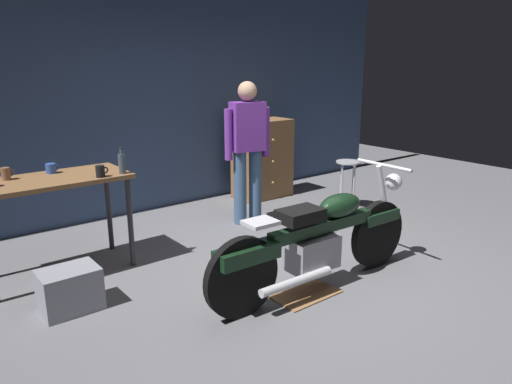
{
  "coord_description": "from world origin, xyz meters",
  "views": [
    {
      "loc": [
        -2.82,
        -2.81,
        1.89
      ],
      "look_at": [
        -0.03,
        0.7,
        0.65
      ],
      "focal_mm": 33.41,
      "sensor_mm": 36.0,
      "label": 1
    }
  ],
  "objects_px": {
    "mug_brown_stoneware": "(6,174)",
    "bottle": "(122,163)",
    "motorcycle": "(319,239)",
    "shop_stool": "(348,172)",
    "mug_black_matte": "(101,171)",
    "mug_blue_enamel": "(51,168)",
    "wooden_dresser": "(263,159)",
    "person_standing": "(248,147)",
    "storage_bin": "(70,290)"
  },
  "relations": [
    {
      "from": "mug_brown_stoneware",
      "to": "bottle",
      "type": "relative_size",
      "value": 0.46
    },
    {
      "from": "motorcycle",
      "to": "shop_stool",
      "type": "xyz_separation_m",
      "value": [
        1.93,
        1.37,
        0.05
      ]
    },
    {
      "from": "mug_black_matte",
      "to": "bottle",
      "type": "xyz_separation_m",
      "value": [
        0.21,
        0.01,
        0.04
      ]
    },
    {
      "from": "mug_blue_enamel",
      "to": "motorcycle",
      "type": "bearing_deg",
      "value": -49.91
    },
    {
      "from": "wooden_dresser",
      "to": "bottle",
      "type": "relative_size",
      "value": 4.56
    },
    {
      "from": "wooden_dresser",
      "to": "mug_brown_stoneware",
      "type": "distance_m",
      "value": 3.48
    },
    {
      "from": "person_standing",
      "to": "storage_bin",
      "type": "relative_size",
      "value": 3.8
    },
    {
      "from": "shop_stool",
      "to": "mug_blue_enamel",
      "type": "bearing_deg",
      "value": 171.86
    },
    {
      "from": "person_standing",
      "to": "mug_blue_enamel",
      "type": "xyz_separation_m",
      "value": [
        -2.16,
        0.12,
        0.02
      ]
    },
    {
      "from": "mug_black_matte",
      "to": "motorcycle",
      "type": "bearing_deg",
      "value": -48.55
    },
    {
      "from": "mug_blue_enamel",
      "to": "mug_brown_stoneware",
      "type": "xyz_separation_m",
      "value": [
        -0.38,
        -0.02,
        0.01
      ]
    },
    {
      "from": "wooden_dresser",
      "to": "bottle",
      "type": "distance_m",
      "value": 2.76
    },
    {
      "from": "shop_stool",
      "to": "mug_black_matte",
      "type": "xyz_separation_m",
      "value": [
        -3.21,
        0.08,
        0.45
      ]
    },
    {
      "from": "storage_bin",
      "to": "mug_blue_enamel",
      "type": "bearing_deg",
      "value": 77.25
    },
    {
      "from": "motorcycle",
      "to": "person_standing",
      "type": "distance_m",
      "value": 1.91
    },
    {
      "from": "person_standing",
      "to": "mug_brown_stoneware",
      "type": "height_order",
      "value": "person_standing"
    },
    {
      "from": "mug_brown_stoneware",
      "to": "motorcycle",
      "type": "bearing_deg",
      "value": -43.46
    },
    {
      "from": "shop_stool",
      "to": "wooden_dresser",
      "type": "xyz_separation_m",
      "value": [
        -0.5,
        1.15,
        0.05
      ]
    },
    {
      "from": "mug_blue_enamel",
      "to": "bottle",
      "type": "xyz_separation_m",
      "value": [
        0.5,
        -0.41,
        0.05
      ]
    },
    {
      "from": "person_standing",
      "to": "wooden_dresser",
      "type": "relative_size",
      "value": 1.52
    },
    {
      "from": "motorcycle",
      "to": "mug_blue_enamel",
      "type": "height_order",
      "value": "motorcycle"
    },
    {
      "from": "person_standing",
      "to": "bottle",
      "type": "height_order",
      "value": "person_standing"
    },
    {
      "from": "mug_black_matte",
      "to": "storage_bin",
      "type": "bearing_deg",
      "value": -135.17
    },
    {
      "from": "person_standing",
      "to": "storage_bin",
      "type": "xyz_separation_m",
      "value": [
        -2.37,
        -0.81,
        -0.76
      ]
    },
    {
      "from": "motorcycle",
      "to": "mug_brown_stoneware",
      "type": "relative_size",
      "value": 19.92
    },
    {
      "from": "shop_stool",
      "to": "bottle",
      "type": "bearing_deg",
      "value": 178.31
    },
    {
      "from": "motorcycle",
      "to": "bottle",
      "type": "distance_m",
      "value": 1.89
    },
    {
      "from": "bottle",
      "to": "shop_stool",
      "type": "bearing_deg",
      "value": -1.69
    },
    {
      "from": "shop_stool",
      "to": "bottle",
      "type": "xyz_separation_m",
      "value": [
        -3.0,
        0.09,
        0.5
      ]
    },
    {
      "from": "person_standing",
      "to": "mug_black_matte",
      "type": "height_order",
      "value": "person_standing"
    },
    {
      "from": "storage_bin",
      "to": "bottle",
      "type": "xyz_separation_m",
      "value": [
        0.71,
        0.52,
        0.83
      ]
    },
    {
      "from": "wooden_dresser",
      "to": "mug_brown_stoneware",
      "type": "height_order",
      "value": "wooden_dresser"
    },
    {
      "from": "person_standing",
      "to": "wooden_dresser",
      "type": "bearing_deg",
      "value": -126.24
    },
    {
      "from": "motorcycle",
      "to": "shop_stool",
      "type": "relative_size",
      "value": 3.42
    },
    {
      "from": "bottle",
      "to": "motorcycle",
      "type": "bearing_deg",
      "value": -53.68
    },
    {
      "from": "motorcycle",
      "to": "mug_blue_enamel",
      "type": "relative_size",
      "value": 18.15
    },
    {
      "from": "person_standing",
      "to": "motorcycle",
      "type": "bearing_deg",
      "value": 83.32
    },
    {
      "from": "shop_stool",
      "to": "person_standing",
      "type": "bearing_deg",
      "value": 164.13
    },
    {
      "from": "storage_bin",
      "to": "mug_brown_stoneware",
      "type": "height_order",
      "value": "mug_brown_stoneware"
    },
    {
      "from": "wooden_dresser",
      "to": "mug_blue_enamel",
      "type": "distance_m",
      "value": 3.11
    },
    {
      "from": "mug_blue_enamel",
      "to": "bottle",
      "type": "height_order",
      "value": "bottle"
    },
    {
      "from": "mug_black_matte",
      "to": "shop_stool",
      "type": "bearing_deg",
      "value": -1.38
    },
    {
      "from": "person_standing",
      "to": "shop_stool",
      "type": "relative_size",
      "value": 2.61
    },
    {
      "from": "person_standing",
      "to": "storage_bin",
      "type": "distance_m",
      "value": 2.62
    },
    {
      "from": "motorcycle",
      "to": "mug_brown_stoneware",
      "type": "bearing_deg",
      "value": 138.47
    },
    {
      "from": "motorcycle",
      "to": "storage_bin",
      "type": "bearing_deg",
      "value": 154.12
    },
    {
      "from": "motorcycle",
      "to": "storage_bin",
      "type": "relative_size",
      "value": 4.98
    },
    {
      "from": "person_standing",
      "to": "mug_black_matte",
      "type": "distance_m",
      "value": 1.89
    },
    {
      "from": "storage_bin",
      "to": "mug_blue_enamel",
      "type": "relative_size",
      "value": 3.64
    },
    {
      "from": "storage_bin",
      "to": "bottle",
      "type": "distance_m",
      "value": 1.21
    }
  ]
}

